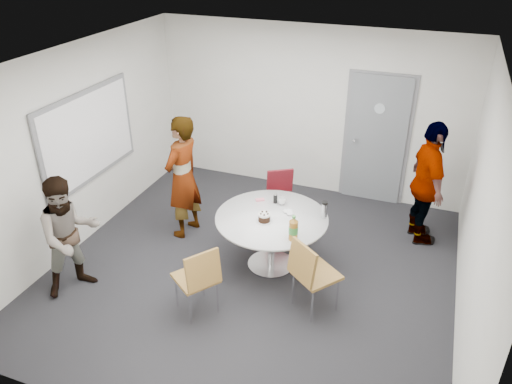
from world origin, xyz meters
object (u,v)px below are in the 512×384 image
at_px(chair_near_right, 310,270).
at_px(person_main, 183,177).
at_px(person_right, 427,184).
at_px(chair_near_left, 199,276).
at_px(table, 273,225).
at_px(door, 376,140).
at_px(chair_far, 281,193).
at_px(person_left, 70,236).
at_px(whiteboard, 89,136).

relative_size(chair_near_right, person_main, 0.53).
bearing_deg(person_right, chair_near_left, 118.07).
bearing_deg(table, chair_near_left, -112.26).
bearing_deg(person_main, chair_near_right, 73.72).
bearing_deg(door, chair_near_left, -111.48).
bearing_deg(chair_near_right, chair_far, 155.21).
xyz_separation_m(chair_near_right, person_left, (-2.77, -0.59, 0.18)).
height_order(whiteboard, person_left, whiteboard).
relative_size(chair_near_left, person_right, 0.51).
bearing_deg(person_right, chair_near_right, 131.28).
relative_size(door, chair_near_right, 2.24).
bearing_deg(person_left, chair_near_right, -45.77).
height_order(person_main, person_right, person_main).
bearing_deg(person_main, whiteboard, -66.51).
bearing_deg(table, door, 68.91).
distance_m(door, chair_far, 1.77).
bearing_deg(door, chair_near_right, -94.39).
height_order(chair_near_left, person_right, person_right).
relative_size(chair_near_left, chair_far, 1.06).
relative_size(whiteboard, chair_far, 2.22).
height_order(door, chair_far, door).
distance_m(chair_near_left, person_left, 1.65).
bearing_deg(chair_far, whiteboard, -8.77).
height_order(chair_far, person_left, person_left).
bearing_deg(chair_near_left, person_left, 128.92).
bearing_deg(door, chair_far, -131.49).
bearing_deg(person_left, chair_far, -7.15).
xyz_separation_m(door, table, (-0.89, -2.31, -0.38)).
relative_size(table, chair_near_left, 1.57).
bearing_deg(whiteboard, person_right, 16.59).
relative_size(person_main, person_right, 1.00).
relative_size(whiteboard, chair_near_left, 2.09).
relative_size(table, chair_near_right, 1.51).
bearing_deg(whiteboard, chair_far, 22.59).
xyz_separation_m(table, person_main, (-1.45, 0.34, 0.25)).
xyz_separation_m(chair_near_left, person_right, (2.21, 2.50, 0.33)).
distance_m(whiteboard, chair_near_right, 3.51).
relative_size(chair_far, person_right, 0.48).
relative_size(door, whiteboard, 1.12).
distance_m(door, chair_near_left, 3.76).
bearing_deg(chair_near_left, whiteboard, 97.30).
relative_size(chair_near_left, chair_near_right, 0.96).
bearing_deg(person_left, chair_near_left, -54.59).
xyz_separation_m(person_main, person_right, (3.19, 1.00, -0.00)).
bearing_deg(person_right, person_left, 103.59).
bearing_deg(person_right, whiteboard, 86.21).
bearing_deg(table, person_left, -149.25).
bearing_deg(door, table, -111.09).
bearing_deg(chair_near_right, door, 123.12).
xyz_separation_m(table, chair_near_left, (-0.48, -1.16, -0.09)).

